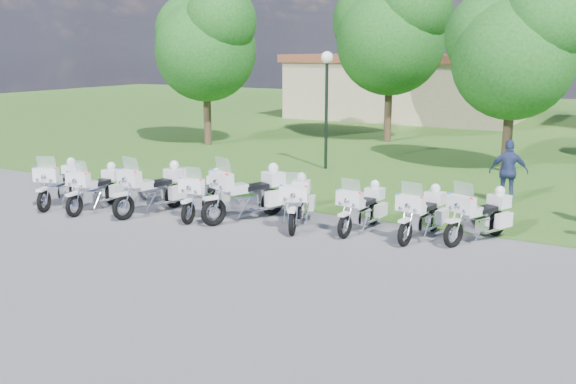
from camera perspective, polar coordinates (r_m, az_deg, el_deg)
The scene contains 17 objects.
ground at distance 15.51m, azimuth -3.54°, elevation -4.10°, with size 100.00×100.00×0.00m, color #5D5D62.
grass_lawn at distance 40.49m, azimuth 17.95°, elevation 5.69°, with size 100.00×48.00×0.01m, color #306720.
motorcycle_0 at distance 19.82m, azimuth -19.58°, elevation 0.79°, with size 1.26×2.20×1.55m.
motorcycle_1 at distance 18.88m, azimuth -16.67°, elevation 0.40°, with size 0.91×2.26×1.52m.
motorcycle_2 at distance 18.08m, azimuth -11.85°, elevation 0.35°, with size 1.06×2.47×1.67m.
motorcycle_3 at distance 17.50m, azimuth -7.39°, elevation -0.16°, with size 0.91×2.19×1.48m.
motorcycle_4 at distance 17.02m, azimuth -3.52°, elevation -0.04°, with size 1.48×2.47×1.76m.
motorcycle_5 at distance 16.43m, azimuth 0.88°, elevation -0.82°, with size 1.25×2.17×1.53m.
motorcycle_6 at distance 16.11m, azimuth 6.63°, elevation -1.32°, with size 0.79×2.13×1.43m.
motorcycle_7 at distance 15.73m, azimuth 11.89°, elevation -1.80°, with size 0.88×2.19×1.47m.
motorcycle_8 at distance 15.79m, azimuth 16.71°, elevation -1.95°, with size 1.31×2.10×1.51m.
lamp_post at distance 24.04m, azimuth 3.46°, elevation 9.80°, with size 0.44×0.44×4.37m.
tree_0 at distance 30.54m, azimuth -7.38°, elevation 13.18°, with size 5.45×4.65×7.27m.
tree_1 at distance 31.69m, azimuth 9.06°, elevation 13.99°, with size 6.01×5.13×8.01m.
tree_2 at distance 24.87m, azimuth 19.38°, elevation 12.03°, with size 5.11×4.36×6.81m.
building_west at distance 42.89m, azimuth 10.48°, elevation 9.22°, with size 14.56×8.32×4.10m.
bystander_c at distance 19.82m, azimuth 19.01°, elevation 1.69°, with size 1.10×0.46×1.87m, color navy.
Camera 1 is at (8.18, -12.41, 4.46)m, focal length 40.00 mm.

